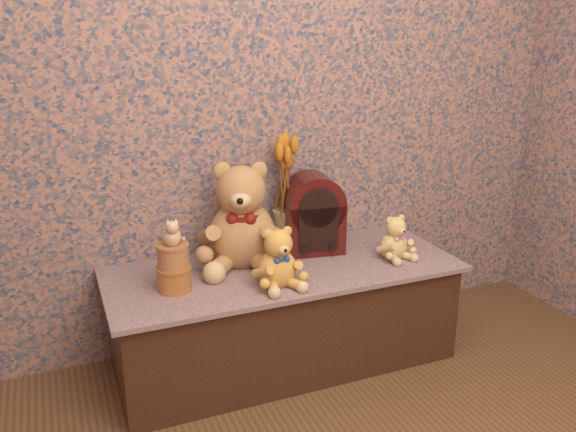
# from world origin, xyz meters

# --- Properties ---
(display_shelf) EXTENTS (1.48, 0.61, 0.44)m
(display_shelf) POSITION_xyz_m (0.00, 1.21, 0.22)
(display_shelf) COLOR #385274
(display_shelf) RESTS_ON ground
(teddy_large) EXTENTS (0.51, 0.55, 0.48)m
(teddy_large) POSITION_xyz_m (-0.14, 1.32, 0.68)
(teddy_large) COLOR #A26F3F
(teddy_large) RESTS_ON display_shelf
(teddy_medium) EXTENTS (0.21, 0.25, 0.26)m
(teddy_medium) POSITION_xyz_m (-0.09, 1.05, 0.57)
(teddy_medium) COLOR gold
(teddy_medium) RESTS_ON display_shelf
(teddy_small) EXTENTS (0.19, 0.22, 0.21)m
(teddy_small) POSITION_xyz_m (0.48, 1.12, 0.55)
(teddy_small) COLOR tan
(teddy_small) RESTS_ON display_shelf
(cathedral_radio) EXTENTS (0.28, 0.22, 0.35)m
(cathedral_radio) POSITION_xyz_m (0.19, 1.34, 0.62)
(cathedral_radio) COLOR #3D0B0C
(cathedral_radio) RESTS_ON display_shelf
(ceramic_vase) EXTENTS (0.14, 0.14, 0.18)m
(ceramic_vase) POSITION_xyz_m (0.08, 1.40, 0.54)
(ceramic_vase) COLOR tan
(ceramic_vase) RESTS_ON display_shelf
(dried_stalks) EXTENTS (0.28, 0.28, 0.45)m
(dried_stalks) POSITION_xyz_m (0.08, 1.40, 0.85)
(dried_stalks) COLOR #C5711F
(dried_stalks) RESTS_ON ceramic_vase
(biscuit_tin_lower) EXTENTS (0.13, 0.13, 0.09)m
(biscuit_tin_lower) POSITION_xyz_m (-0.47, 1.15, 0.49)
(biscuit_tin_lower) COLOR gold
(biscuit_tin_lower) RESTS_ON display_shelf
(biscuit_tin_upper) EXTENTS (0.16, 0.16, 0.09)m
(biscuit_tin_upper) POSITION_xyz_m (-0.47, 1.15, 0.58)
(biscuit_tin_upper) COLOR tan
(biscuit_tin_upper) RESTS_ON biscuit_tin_lower
(cat_figurine) EXTENTS (0.09, 0.10, 0.12)m
(cat_figurine) POSITION_xyz_m (-0.47, 1.15, 0.69)
(cat_figurine) COLOR silver
(cat_figurine) RESTS_ON biscuit_tin_upper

